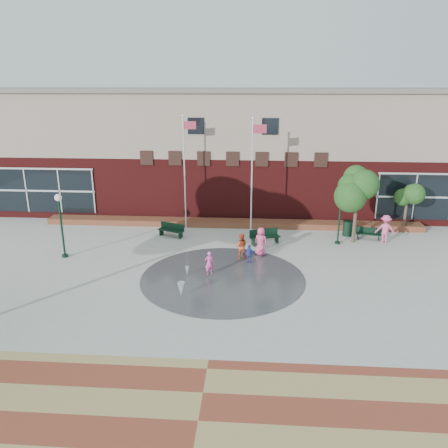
# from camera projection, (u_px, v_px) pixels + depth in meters

# --- Properties ---
(ground) EXTENTS (120.00, 120.00, 0.00)m
(ground) POSITION_uv_depth(u_px,v_px,m) (218.00, 306.00, 19.53)
(ground) COLOR #666056
(ground) RESTS_ON ground
(plaza_concrete) EXTENTS (46.00, 18.00, 0.01)m
(plaza_concrete) POSITION_uv_depth(u_px,v_px,m) (224.00, 270.00, 23.33)
(plaza_concrete) COLOR #A8A8A0
(plaza_concrete) RESTS_ON ground
(paver_band) EXTENTS (46.00, 6.00, 0.01)m
(paver_band) POSITION_uv_depth(u_px,v_px,m) (198.00, 421.00, 12.88)
(paver_band) COLOR brown
(paver_band) RESTS_ON ground
(splash_pad) EXTENTS (8.40, 8.40, 0.01)m
(splash_pad) POSITION_uv_depth(u_px,v_px,m) (223.00, 278.00, 22.38)
(splash_pad) COLOR #383A3D
(splash_pad) RESTS_ON ground
(library_building) EXTENTS (44.40, 10.40, 9.20)m
(library_building) POSITION_uv_depth(u_px,v_px,m) (236.00, 148.00, 34.70)
(library_building) COLOR #541313
(library_building) RESTS_ON ground
(flower_bed) EXTENTS (26.00, 1.20, 0.40)m
(flower_bed) POSITION_uv_depth(u_px,v_px,m) (232.00, 226.00, 30.54)
(flower_bed) COLOR #A8152B
(flower_bed) RESTS_ON ground
(flagpole_left) EXTENTS (0.88, 0.24, 7.63)m
(flagpole_left) POSITION_uv_depth(u_px,v_px,m) (185.00, 167.00, 28.88)
(flagpole_left) COLOR white
(flagpole_left) RESTS_ON ground
(flagpole_right) EXTENTS (0.92, 0.28, 7.59)m
(flagpole_right) POSITION_uv_depth(u_px,v_px,m) (253.00, 172.00, 27.22)
(flagpole_right) COLOR white
(flagpole_right) RESTS_ON ground
(lamp_left) EXTENTS (0.39, 0.39, 3.73)m
(lamp_left) POSITION_uv_depth(u_px,v_px,m) (61.00, 219.00, 24.38)
(lamp_left) COLOR black
(lamp_left) RESTS_ON ground
(lamp_right) EXTENTS (0.36, 0.36, 3.42)m
(lamp_right) POSITION_uv_depth(u_px,v_px,m) (340.00, 211.00, 26.51)
(lamp_right) COLOR black
(lamp_right) RESTS_ON ground
(bench_left) EXTENTS (1.82, 1.12, 0.89)m
(bench_left) POSITION_uv_depth(u_px,v_px,m) (171.00, 233.00, 28.35)
(bench_left) COLOR black
(bench_left) RESTS_ON ground
(bench_mid) EXTENTS (1.94, 1.22, 0.95)m
(bench_mid) POSITION_uv_depth(u_px,v_px,m) (265.00, 240.00, 27.01)
(bench_mid) COLOR black
(bench_mid) RESTS_ON ground
(bench_right) EXTENTS (1.58, 0.71, 0.77)m
(bench_right) POSITION_uv_depth(u_px,v_px,m) (368.00, 236.00, 27.85)
(bench_right) COLOR black
(bench_right) RESTS_ON ground
(trash_can) EXTENTS (0.64, 0.64, 1.05)m
(trash_can) POSITION_uv_depth(u_px,v_px,m) (347.00, 228.00, 28.46)
(trash_can) COLOR black
(trash_can) RESTS_ON ground
(tree_mid) EXTENTS (2.93, 2.93, 4.95)m
(tree_mid) POSITION_uv_depth(u_px,v_px,m) (358.00, 186.00, 26.33)
(tree_mid) COLOR #443326
(tree_mid) RESTS_ON ground
(tree_small_right) EXTENTS (1.91, 1.91, 3.27)m
(tree_small_right) POSITION_uv_depth(u_px,v_px,m) (408.00, 197.00, 28.82)
(tree_small_right) COLOR #443326
(tree_small_right) RESTS_ON ground
(water_jet_a) EXTENTS (0.36, 0.36, 0.71)m
(water_jet_a) POSITION_uv_depth(u_px,v_px,m) (181.00, 297.00, 20.42)
(water_jet_a) COLOR white
(water_jet_a) RESTS_ON ground
(water_jet_b) EXTENTS (0.21, 0.21, 0.47)m
(water_jet_b) POSITION_uv_depth(u_px,v_px,m) (187.00, 276.00, 22.67)
(water_jet_b) COLOR white
(water_jet_b) RESTS_ON ground
(child_splash) EXTENTS (0.55, 0.45, 1.29)m
(child_splash) POSITION_uv_depth(u_px,v_px,m) (209.00, 263.00, 22.58)
(child_splash) COLOR #EC4DA1
(child_splash) RESTS_ON ground
(adult_red) EXTENTS (0.75, 0.60, 1.51)m
(adult_red) POSITION_uv_depth(u_px,v_px,m) (241.00, 246.00, 24.66)
(adult_red) COLOR #D04F29
(adult_red) RESTS_ON ground
(adult_pink) EXTENTS (0.97, 0.84, 1.67)m
(adult_pink) POSITION_uv_depth(u_px,v_px,m) (261.00, 242.00, 25.15)
(adult_pink) COLOR #F04C80
(adult_pink) RESTS_ON ground
(child_blue) EXTENTS (0.70, 0.46, 1.11)m
(child_blue) POSITION_uv_depth(u_px,v_px,m) (249.00, 254.00, 24.04)
(child_blue) COLOR #3140A3
(child_blue) RESTS_ON ground
(person_bench) EXTENTS (1.28, 0.89, 1.81)m
(person_bench) POSITION_uv_depth(u_px,v_px,m) (385.00, 229.00, 27.07)
(person_bench) COLOR #EB5898
(person_bench) RESTS_ON ground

